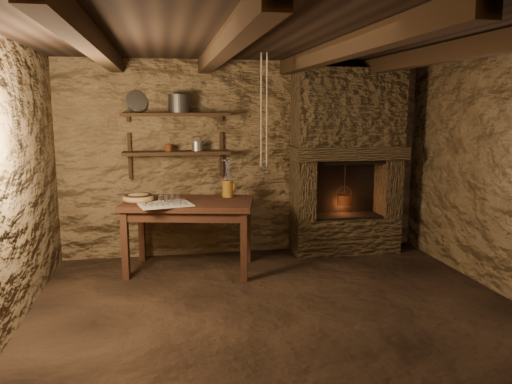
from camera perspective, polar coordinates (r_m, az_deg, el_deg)
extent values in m
plane|color=black|center=(4.64, 2.87, -13.63)|extent=(4.50, 4.50, 0.00)
cube|color=#4C3923|center=(6.25, -1.26, 3.85)|extent=(4.50, 0.04, 2.40)
cube|color=#4C3923|center=(2.44, 13.98, -5.60)|extent=(4.50, 0.04, 2.40)
cube|color=#4C3923|center=(4.37, -27.02, 0.29)|extent=(0.04, 4.00, 2.40)
cube|color=black|center=(4.30, 3.15, 17.24)|extent=(4.50, 4.00, 0.04)
cube|color=black|center=(4.20, -18.01, 15.74)|extent=(0.14, 3.95, 0.16)
cube|color=black|center=(4.20, -3.79, 16.18)|extent=(0.14, 3.95, 0.16)
cube|color=black|center=(4.43, 9.68, 15.72)|extent=(0.14, 3.95, 0.16)
cube|color=black|center=(4.86, 21.21, 14.67)|extent=(0.14, 3.95, 0.16)
cube|color=black|center=(6.01, -9.07, 4.45)|extent=(1.25, 0.30, 0.04)
cube|color=black|center=(5.98, -9.18, 8.75)|extent=(1.25, 0.30, 0.04)
cube|color=#382B1C|center=(6.52, 10.06, -4.77)|extent=(1.35, 0.45, 0.45)
cube|color=#382B1C|center=(6.22, 5.36, 0.30)|extent=(0.23, 0.45, 0.75)
cube|color=#382B1C|center=(6.62, 14.78, 0.58)|extent=(0.23, 0.45, 0.75)
cube|color=#382B1C|center=(6.31, 10.44, 4.48)|extent=(1.43, 0.51, 0.16)
cube|color=#382B1C|center=(6.32, 10.49, 9.48)|extent=(1.35, 0.45, 0.94)
cube|color=black|center=(6.58, 9.62, 0.71)|extent=(0.90, 0.06, 0.75)
cube|color=black|center=(5.61, -7.68, -1.29)|extent=(1.55, 1.10, 0.06)
cube|color=black|center=(5.62, -7.66, -2.20)|extent=(1.41, 0.95, 0.10)
cube|color=silver|center=(5.42, -10.37, -1.38)|extent=(0.63, 0.55, 0.01)
cylinder|color=#A0661E|center=(5.79, -3.24, 0.39)|extent=(0.14, 0.14, 0.19)
torus|color=#A0661E|center=(5.79, -2.60, 0.60)|extent=(0.02, 0.11, 0.11)
ellipsoid|color=olive|center=(5.62, -13.29, -0.71)|extent=(0.39, 0.39, 0.12)
cylinder|color=#302D2B|center=(5.99, -8.76, 9.87)|extent=(0.33, 0.33, 0.19)
cylinder|color=#A5A5A0|center=(6.09, -13.52, 10.04)|extent=(0.29, 0.21, 0.26)
cylinder|color=#592411|center=(6.00, -9.97, 5.01)|extent=(0.10, 0.10, 0.08)
cylinder|color=maroon|center=(6.37, 10.05, -0.89)|extent=(0.21, 0.21, 0.13)
torus|color=#302D2B|center=(6.36, 10.07, -0.22)|extent=(0.20, 0.01, 0.20)
cylinder|color=#302D2B|center=(6.33, 10.12, 1.40)|extent=(0.01, 0.01, 0.44)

